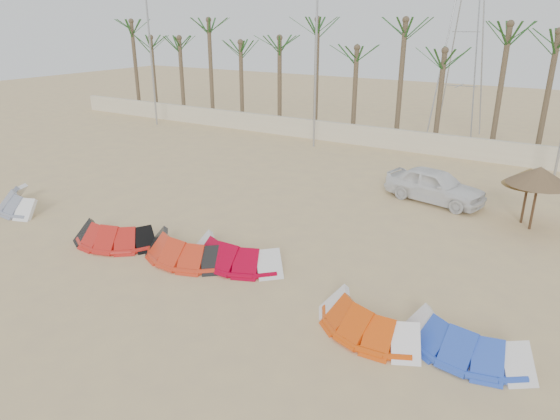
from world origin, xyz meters
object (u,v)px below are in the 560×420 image
Objects in this scene: kite_grey at (25,198)px; kite_orange at (371,315)px; parasol_left at (529,177)px; kite_red_left at (120,232)px; kite_blue at (467,335)px; parasol_mid at (539,176)px; kite_red_mid at (189,246)px; kite_red_right at (240,250)px; car at (435,185)px.

kite_grey is 16.42m from kite_orange.
kite_orange is 1.52× the size of parasol_left.
kite_red_left and kite_blue have the same top height.
kite_blue is 9.47m from parasol_mid.
parasol_left reaches higher than kite_red_mid.
kite_red_right is 11.83m from parasol_left.
kite_blue is 1.47× the size of parasol_left.
parasol_left is 4.00m from car.
kite_orange is at bearing -171.01° from kite_blue.
kite_orange is 10.63m from parasol_left.
kite_grey is 1.03× the size of kite_red_left.
parasol_left is at bearing 89.78° from kite_blue.
kite_red_left is 9.96m from kite_orange.
kite_red_right is at bearing 3.46° from kite_grey.
parasol_left is at bearing 38.65° from kite_red_left.
kite_red_left and kite_orange have the same top height.
kite_red_left is (6.45, -0.43, 0.00)m from kite_grey.
kite_blue is (2.40, 0.38, 0.00)m from kite_orange.
parasol_mid reaches higher than kite_blue.
kite_red_right is 0.80× the size of car.
car is (15.08, 10.14, 0.34)m from kite_grey.
kite_blue is at bearing 0.24° from kite_red_left.
parasol_mid reaches higher than kite_red_mid.
kite_grey is at bearing 177.34° from kite_orange.
kite_blue is 9.97m from parasol_left.
kite_red_left is 15.92m from parasol_mid.
kite_red_right is at bearing -131.39° from parasol_left.
kite_blue is 11.17m from car.
kite_blue is at bearing 8.99° from kite_orange.
parasol_mid reaches higher than parasol_left.
kite_red_right is (4.63, 1.10, 0.00)m from kite_red_left.
kite_orange is at bearing -15.07° from kite_red_right.
kite_blue is 1.32× the size of parasol_mid.
kite_red_left is at bearing -171.49° from kite_red_mid.
kite_grey is at bearing 176.15° from kite_red_left.
kite_red_left and kite_red_right have the same top height.
kite_red_left and kite_red_mid have the same top height.
kite_grey is 6.47m from kite_red_left.
car is (-3.72, 10.53, 0.34)m from kite_blue.
kite_grey is 1.57× the size of parasol_left.
car is (-1.32, 10.91, 0.34)m from kite_orange.
kite_grey is 1.03× the size of kite_orange.
parasol_mid is at bearing 45.34° from kite_red_right.
parasol_left is 0.90× the size of parasol_mid.
kite_orange is 0.78× the size of car.
parasol_left is at bearing 26.69° from kite_grey.
kite_red_right is at bearing 172.23° from kite_blue.
kite_red_mid is at bearing -158.40° from kite_red_right.
parasol_mid is (8.14, 8.23, 1.78)m from kite_red_right.
car is (-4.14, 1.24, -1.44)m from parasol_mid.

